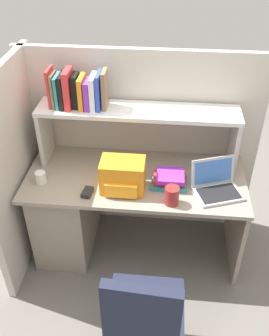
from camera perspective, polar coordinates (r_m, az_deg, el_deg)
ground_plane at (r=3.29m, az=0.09°, el=-11.52°), size 8.00×8.00×0.00m
desk at (r=3.05m, az=-7.24°, el=-5.79°), size 1.60×0.70×0.73m
cubicle_partition_rear at (r=3.07m, az=0.78°, el=3.58°), size 1.84×0.05×1.55m
cubicle_partition_left at (r=2.92m, az=-16.87°, el=-0.23°), size 0.05×1.06×1.55m
overhead_hutch at (r=2.76m, az=0.51°, el=6.95°), size 1.44×0.28×0.45m
reference_books_on_shelf at (r=2.73m, az=-8.39°, el=11.32°), size 0.40×0.18×0.27m
laptop at (r=2.70m, az=12.04°, el=-2.53°), size 0.38×0.34×0.22m
backpack at (r=2.62m, az=-1.77°, el=-1.20°), size 0.30×0.23×0.23m
computer_mouse at (r=2.65m, az=-7.04°, el=-3.61°), size 0.07×0.11×0.03m
paper_cup at (r=2.80m, az=-13.77°, el=-1.37°), size 0.08×0.08×0.09m
snack_canister at (r=2.54m, az=5.57°, el=-4.10°), size 0.10×0.10×0.13m
desk_book_stack at (r=2.71m, az=5.22°, el=-1.67°), size 0.25×0.19×0.09m
office_chair at (r=2.39m, az=1.46°, el=-22.34°), size 0.52×0.52×0.93m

